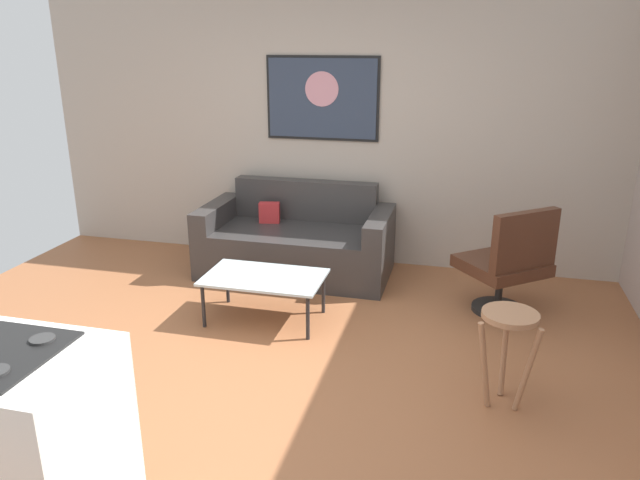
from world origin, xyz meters
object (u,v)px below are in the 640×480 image
Objects in this scene: wall_painting at (322,98)px; armchair at (509,263)px; bar_stool at (509,332)px; couch at (297,243)px; coffee_table at (264,280)px.

armchair is at bearing -28.24° from wall_painting.
armchair reaches higher than bar_stool.
armchair is 0.83× the size of wall_painting.
couch reaches higher than bar_stool.
bar_stool reaches higher than coffee_table.
couch is 1.08m from coffee_table.
bar_stool is at bearing -92.62° from armchair.
wall_painting is at bearing 73.90° from couch.
couch is at bearing 165.52° from armchair.
coffee_table is at bearing -162.96° from armchair.
wall_painting is (-1.80, 0.97, 1.17)m from armchair.
coffee_table is at bearing -87.54° from couch.
bar_stool is (-0.06, -1.34, 0.04)m from armchair.
armchair is at bearing 17.04° from coffee_table.
coffee_table is (0.05, -1.08, 0.06)m from couch.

